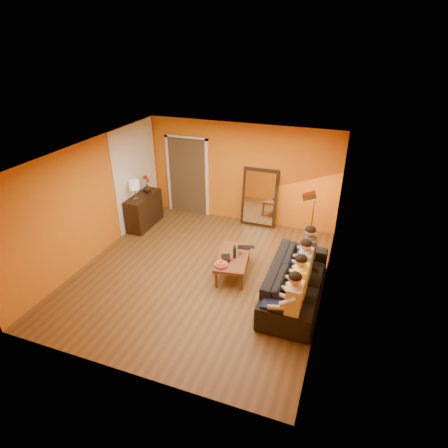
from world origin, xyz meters
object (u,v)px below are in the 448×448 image
(laptop, at_px, (246,249))
(mirror_frame, at_px, (260,198))
(sofa, at_px, (295,281))
(person_far_right, at_px, (309,254))
(sideboard, at_px, (144,211))
(person_far_left, at_px, (294,304))
(vase, at_px, (147,188))
(person_mid_left, at_px, (299,285))
(person_mid_right, at_px, (304,268))
(table_lamp, at_px, (135,190))
(coffee_table, at_px, (233,264))
(floor_lamp, at_px, (312,224))
(tumbler, at_px, (240,252))
(wine_bottle, at_px, (235,251))
(dog, at_px, (265,300))

(laptop, bearing_deg, mirror_frame, 78.92)
(sofa, relative_size, person_far_right, 1.99)
(sofa, xyz_separation_m, laptop, (-1.19, 0.69, 0.08))
(sideboard, bearing_deg, laptop, -17.03)
(person_far_left, xyz_separation_m, vase, (-4.37, 2.87, 0.35))
(person_mid_left, distance_m, person_mid_right, 0.55)
(table_lamp, relative_size, coffee_table, 0.42)
(floor_lamp, bearing_deg, tumbler, -139.43)
(mirror_frame, bearing_deg, coffee_table, -87.95)
(coffee_table, bearing_deg, wine_bottle, -54.58)
(person_mid_left, bearing_deg, wine_bottle, 152.93)
(table_lamp, distance_m, sofa, 4.50)
(mirror_frame, relative_size, person_mid_right, 1.25)
(person_mid_right, bearing_deg, person_mid_left, -90.00)
(person_far_left, xyz_separation_m, person_mid_right, (0.00, 1.10, 0.00))
(sofa, bearing_deg, tumbler, 69.79)
(dog, bearing_deg, floor_lamp, 85.52)
(sofa, relative_size, tumbler, 24.83)
(floor_lamp, bearing_deg, sideboard, 176.37)
(person_mid_left, xyz_separation_m, wine_bottle, (-1.45, 0.74, -0.03))
(sofa, distance_m, dog, 0.84)
(table_lamp, bearing_deg, sideboard, 90.00)
(sideboard, bearing_deg, tumbler, -21.27)
(dog, height_order, person_far_right, person_far_right)
(mirror_frame, bearing_deg, floor_lamp, -32.43)
(person_far_left, distance_m, wine_bottle, 1.94)
(person_far_left, bearing_deg, vase, 146.67)
(person_mid_left, bearing_deg, person_far_right, 90.00)
(wine_bottle, relative_size, laptop, 0.86)
(coffee_table, xyz_separation_m, person_mid_left, (1.50, -0.79, 0.40))
(person_far_left, distance_m, person_mid_left, 0.55)
(mirror_frame, xyz_separation_m, floor_lamp, (1.47, -0.93, -0.04))
(person_mid_left, bearing_deg, mirror_frame, 116.61)
(mirror_frame, distance_m, laptop, 2.06)
(table_lamp, relative_size, dog, 0.74)
(person_far_right, bearing_deg, floor_lamp, 95.83)
(mirror_frame, xyz_separation_m, person_far_right, (1.58, -2.05, -0.15))
(dog, relative_size, laptop, 1.91)
(sofa, distance_m, tumbler, 1.33)
(coffee_table, relative_size, tumbler, 12.48)
(floor_lamp, bearing_deg, vase, 173.00)
(wine_bottle, bearing_deg, mirror_frame, 93.19)
(coffee_table, relative_size, laptop, 3.39)
(floor_lamp, distance_m, person_mid_left, 2.23)
(tumbler, xyz_separation_m, vase, (-2.99, 1.42, 0.49))
(dog, distance_m, person_mid_right, 1.03)
(person_far_left, height_order, person_mid_left, same)
(mirror_frame, xyz_separation_m, tumbler, (0.20, -2.25, -0.29))
(person_mid_left, height_order, wine_bottle, person_mid_left)
(sideboard, xyz_separation_m, wine_bottle, (2.92, -1.34, 0.15))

